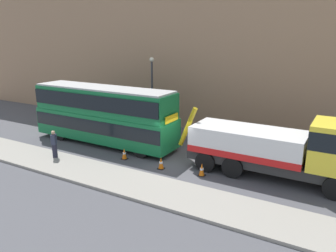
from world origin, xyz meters
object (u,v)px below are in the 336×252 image
Objects in this scene: recovery_tow_truck at (281,148)px; traffic_cone_near_truck at (202,170)px; double_decker_bus at (103,113)px; street_lamp at (152,87)px; traffic_cone_near_bus at (124,154)px; traffic_cone_midway at (161,163)px; pedestrian_onlooker at (54,144)px.

traffic_cone_near_truck is (-3.72, -1.73, -1.42)m from recovery_tow_truck.
double_decker_bus reaches higher than traffic_cone_near_truck.
street_lamp reaches higher than traffic_cone_near_truck.
double_decker_bus is at bearing -179.57° from recovery_tow_truck.
traffic_cone_near_truck is at bearing 0.87° from traffic_cone_near_bus.
recovery_tow_truck reaches higher than traffic_cone_midway.
pedestrian_onlooker is (-0.58, -4.00, -1.25)m from double_decker_bus.
double_decker_bus is 8.74m from traffic_cone_near_truck.
recovery_tow_truck is 1.74× the size of street_lamp.
double_decker_bus is (-12.08, 0.00, 0.47)m from recovery_tow_truck.
pedestrian_onlooker is at bearing -165.82° from traffic_cone_near_truck.
recovery_tow_truck reaches higher than traffic_cone_near_truck.
traffic_cone_near_bus is 1.00× the size of traffic_cone_near_truck.
traffic_cone_midway is (5.92, -2.02, -1.89)m from double_decker_bus.
traffic_cone_near_truck is (8.94, 2.26, -0.64)m from pedestrian_onlooker.
traffic_cone_midway and traffic_cone_near_truck have the same top height.
double_decker_bus is at bearing 161.15° from traffic_cone_midway.
street_lamp is at bearing 50.48° from pedestrian_onlooker.
traffic_cone_near_bus is 2.80m from traffic_cone_midway.
street_lamp reaches higher than traffic_cone_midway.
double_decker_bus is 6.53m from traffic_cone_midway.
traffic_cone_near_bus is at bearing 175.83° from traffic_cone_midway.
pedestrian_onlooker is at bearing -149.55° from traffic_cone_near_bus.
street_lamp is at bearing 80.21° from double_decker_bus.
pedestrian_onlooker is 2.38× the size of traffic_cone_near_truck.
traffic_cone_near_bus is (3.13, -1.82, -1.89)m from double_decker_bus.
traffic_cone_midway is 1.00× the size of traffic_cone_near_truck.
traffic_cone_midway is at bearing -161.43° from recovery_tow_truck.
pedestrian_onlooker is 9.42m from street_lamp.
pedestrian_onlooker is (-12.66, -3.99, -0.77)m from recovery_tow_truck.
double_decker_bus reaches higher than pedestrian_onlooker.
double_decker_bus is 15.37× the size of traffic_cone_midway.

